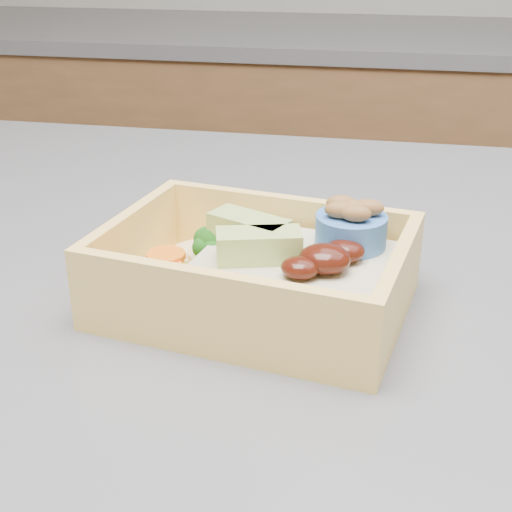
# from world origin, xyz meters

# --- Properties ---
(back_cabinets) EXTENTS (3.20, 0.62, 2.30)m
(back_cabinets) POSITION_xyz_m (0.00, 1.23, 0.89)
(back_cabinets) COLOR brown
(back_cabinets) RESTS_ON ground
(bento_box) EXTENTS (0.21, 0.16, 0.07)m
(bento_box) POSITION_xyz_m (0.13, -0.09, 0.94)
(bento_box) COLOR #FACC67
(bento_box) RESTS_ON island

